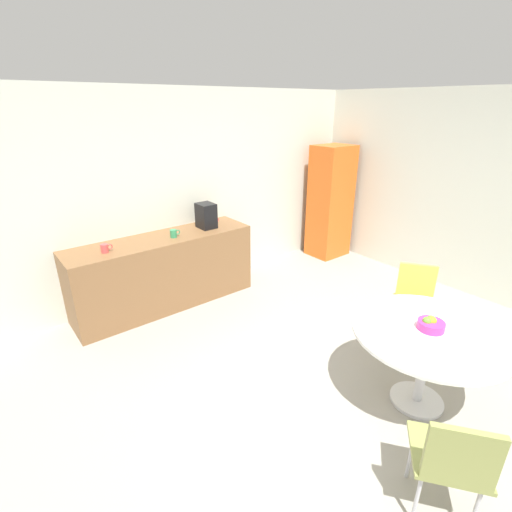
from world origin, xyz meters
The scene contains 12 objects.
ground_plane centered at (0.00, 0.00, 0.00)m, with size 6.00×6.00×0.00m, color #9E998E.
wall_back centered at (0.00, 3.00, 1.30)m, with size 6.00×0.10×2.60m, color silver.
counter_block centered at (-0.38, 2.65, 0.45)m, with size 2.26×0.60×0.90m, color brown.
locker_cabinet centered at (2.55, 2.55, 0.90)m, with size 0.60×0.50×1.80m, color orange.
round_table centered at (0.54, -0.28, 0.61)m, with size 1.22×1.22×0.72m.
chair_yellow centered at (1.38, 0.31, 0.52)m, with size 0.58×0.58×0.83m.
chair_olive centered at (-0.29, -0.89, 0.52)m, with size 0.59×0.59×0.83m.
fruit_bowl centered at (0.56, -0.26, 0.77)m, with size 0.21×0.21×0.11m.
mug_white centered at (-1.06, 2.58, 0.95)m, with size 0.13×0.08×0.09m.
mug_green centered at (-0.25, 2.57, 0.95)m, with size 0.13×0.08×0.09m.
mug_red centered at (0.40, 2.70, 0.95)m, with size 0.13×0.08×0.09m.
coffee_maker centered at (0.26, 2.65, 1.06)m, with size 0.20×0.24×0.32m, color black.
Camera 1 is at (-2.13, -1.40, 2.40)m, focal length 26.28 mm.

